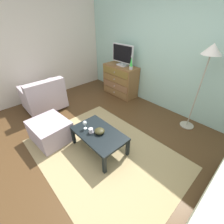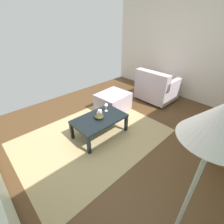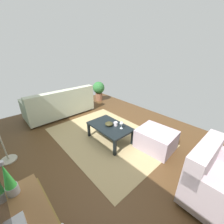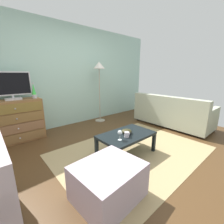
{
  "view_description": "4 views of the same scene",
  "coord_description": "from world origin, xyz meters",
  "px_view_note": "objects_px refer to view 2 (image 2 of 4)",
  "views": [
    {
      "loc": [
        1.63,
        -1.35,
        2.07
      ],
      "look_at": [
        0.16,
        0.03,
        0.75
      ],
      "focal_mm": 24.38,
      "sensor_mm": 36.0,
      "label": 1
    },
    {
      "loc": [
        1.53,
        1.72,
        1.95
      ],
      "look_at": [
        0.03,
        0.13,
        0.62
      ],
      "focal_mm": 25.65,
      "sensor_mm": 36.0,
      "label": 2
    },
    {
      "loc": [
        -1.94,
        1.56,
        1.92
      ],
      "look_at": [
        -0.22,
        0.01,
        0.84
      ],
      "focal_mm": 22.85,
      "sensor_mm": 36.0,
      "label": 3
    },
    {
      "loc": [
        -1.65,
        -1.77,
        1.35
      ],
      "look_at": [
        -0.06,
        0.06,
        0.73
      ],
      "focal_mm": 23.71,
      "sensor_mm": 36.0,
      "label": 4
    }
  ],
  "objects_px": {
    "bowl_decorative": "(99,116)",
    "standing_lamp": "(209,148)",
    "ottoman": "(113,102)",
    "mug": "(100,112)",
    "armchair": "(156,88)",
    "coffee_table": "(100,120)",
    "wine_glass": "(106,106)"
  },
  "relations": [
    {
      "from": "wine_glass",
      "to": "armchair",
      "type": "relative_size",
      "value": 0.18
    },
    {
      "from": "bowl_decorative",
      "to": "ottoman",
      "type": "xyz_separation_m",
      "value": [
        -0.84,
        -0.53,
        -0.21
      ]
    },
    {
      "from": "bowl_decorative",
      "to": "armchair",
      "type": "bearing_deg",
      "value": -176.22
    },
    {
      "from": "standing_lamp",
      "to": "mug",
      "type": "bearing_deg",
      "value": -114.57
    },
    {
      "from": "armchair",
      "to": "ottoman",
      "type": "height_order",
      "value": "armchair"
    },
    {
      "from": "coffee_table",
      "to": "wine_glass",
      "type": "bearing_deg",
      "value": -158.39
    },
    {
      "from": "mug",
      "to": "coffee_table",
      "type": "bearing_deg",
      "value": 46.34
    },
    {
      "from": "bowl_decorative",
      "to": "ottoman",
      "type": "distance_m",
      "value": 1.01
    },
    {
      "from": "mug",
      "to": "ottoman",
      "type": "distance_m",
      "value": 0.88
    },
    {
      "from": "bowl_decorative",
      "to": "coffee_table",
      "type": "bearing_deg",
      "value": -144.26
    },
    {
      "from": "mug",
      "to": "bowl_decorative",
      "type": "bearing_deg",
      "value": 45.27
    },
    {
      "from": "coffee_table",
      "to": "ottoman",
      "type": "distance_m",
      "value": 0.98
    },
    {
      "from": "bowl_decorative",
      "to": "standing_lamp",
      "type": "relative_size",
      "value": 0.1
    },
    {
      "from": "mug",
      "to": "armchair",
      "type": "bearing_deg",
      "value": -179.07
    },
    {
      "from": "armchair",
      "to": "ottoman",
      "type": "bearing_deg",
      "value": -18.77
    },
    {
      "from": "standing_lamp",
      "to": "wine_glass",
      "type": "bearing_deg",
      "value": -118.38
    },
    {
      "from": "mug",
      "to": "standing_lamp",
      "type": "bearing_deg",
      "value": 65.43
    },
    {
      "from": "bowl_decorative",
      "to": "armchair",
      "type": "height_order",
      "value": "armchair"
    },
    {
      "from": "wine_glass",
      "to": "coffee_table",
      "type": "bearing_deg",
      "value": 21.61
    },
    {
      "from": "coffee_table",
      "to": "bowl_decorative",
      "type": "height_order",
      "value": "bowl_decorative"
    },
    {
      "from": "wine_glass",
      "to": "bowl_decorative",
      "type": "bearing_deg",
      "value": 22.32
    },
    {
      "from": "coffee_table",
      "to": "standing_lamp",
      "type": "xyz_separation_m",
      "value": [
        0.78,
        1.81,
        1.1
      ]
    },
    {
      "from": "wine_glass",
      "to": "standing_lamp",
      "type": "height_order",
      "value": "standing_lamp"
    },
    {
      "from": "coffee_table",
      "to": "bowl_decorative",
      "type": "distance_m",
      "value": 0.08
    },
    {
      "from": "armchair",
      "to": "ottoman",
      "type": "distance_m",
      "value": 1.23
    },
    {
      "from": "bowl_decorative",
      "to": "standing_lamp",
      "type": "bearing_deg",
      "value": 66.86
    },
    {
      "from": "wine_glass",
      "to": "bowl_decorative",
      "type": "relative_size",
      "value": 0.91
    },
    {
      "from": "ottoman",
      "to": "standing_lamp",
      "type": "relative_size",
      "value": 0.42
    },
    {
      "from": "wine_glass",
      "to": "armchair",
      "type": "height_order",
      "value": "armchair"
    },
    {
      "from": "coffee_table",
      "to": "ottoman",
      "type": "xyz_separation_m",
      "value": [
        -0.83,
        -0.52,
        -0.12
      ]
    },
    {
      "from": "armchair",
      "to": "ottoman",
      "type": "xyz_separation_m",
      "value": [
        1.16,
        -0.39,
        -0.13
      ]
    },
    {
      "from": "wine_glass",
      "to": "standing_lamp",
      "type": "xyz_separation_m",
      "value": [
        1.03,
        1.91,
        0.94
      ]
    }
  ]
}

